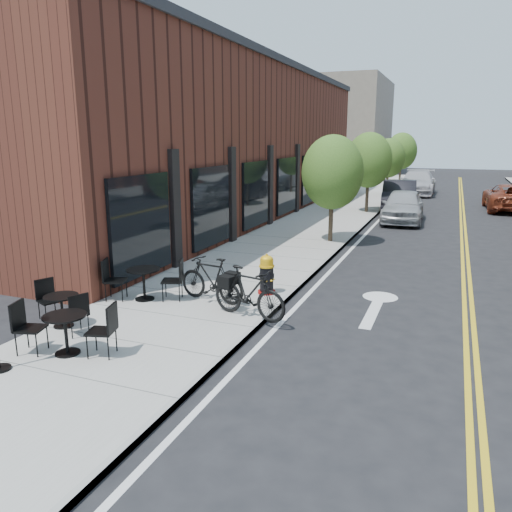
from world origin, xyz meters
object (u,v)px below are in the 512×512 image
at_px(parked_car_a, 403,206).
at_px(parked_car_c, 417,183).
at_px(bistro_set_b, 62,306).
at_px(parked_car_b, 399,196).
at_px(bicycle_right, 249,293).
at_px(bistro_set_c, 144,280).
at_px(bistro_set_a, 66,329).
at_px(bicycle_left, 212,279).
at_px(fire_hydrant, 267,275).
at_px(parked_car_far, 510,197).

relative_size(parked_car_a, parked_car_c, 0.79).
distance_m(bistro_set_b, parked_car_b, 20.62).
height_order(bicycle_right, bistro_set_c, bicycle_right).
bearing_deg(parked_car_a, bistro_set_a, -104.51).
height_order(bistro_set_a, bistro_set_c, bistro_set_c).
height_order(bicycle_left, parked_car_c, parked_car_c).
xyz_separation_m(bistro_set_c, parked_car_b, (3.86, 18.10, 0.20)).
bearing_deg(parked_car_c, fire_hydrant, -93.70).
bearing_deg(bistro_set_b, bicycle_left, 74.01).
distance_m(bistro_set_c, parked_car_b, 18.50).
bearing_deg(parked_car_far, bicycle_right, 70.12).
bearing_deg(bistro_set_a, fire_hydrant, 50.05).
bearing_deg(bistro_set_c, bistro_set_a, -102.35).
relative_size(fire_hydrant, bicycle_right, 0.54).
xyz_separation_m(bistro_set_a, parked_car_a, (3.96, 17.44, 0.17)).
height_order(fire_hydrant, parked_car_far, parked_car_far).
height_order(bicycle_left, bistro_set_c, bicycle_left).
distance_m(fire_hydrant, parked_car_far, 20.09).
height_order(parked_car_c, parked_car_far, parked_car_c).
height_order(bistro_set_b, parked_car_a, parked_car_a).
bearing_deg(parked_car_b, bistro_set_c, -107.50).
xyz_separation_m(bicycle_left, parked_car_c, (2.67, 26.35, 0.17)).
bearing_deg(parked_car_b, bistro_set_a, -104.59).
relative_size(parked_car_c, parked_car_far, 1.09).
bearing_deg(parked_car_far, parked_car_a, 48.52).
bearing_deg(fire_hydrant, parked_car_far, 53.42).
xyz_separation_m(bistro_set_a, parked_car_c, (3.73, 29.88, 0.23)).
bearing_deg(bicycle_right, fire_hydrant, 22.16).
relative_size(bistro_set_a, parked_car_far, 0.34).
xyz_separation_m(bicycle_left, bistro_set_b, (-2.06, -2.52, -0.10)).
relative_size(fire_hydrant, bistro_set_b, 0.62).
height_order(fire_hydrant, parked_car_c, parked_car_c).
bearing_deg(parked_car_c, bistro_set_c, -98.72).
relative_size(bicycle_left, parked_car_b, 0.36).
distance_m(bistro_set_a, parked_car_c, 30.11).
height_order(bistro_set_b, parked_car_b, parked_car_b).
height_order(fire_hydrant, parked_car_a, parked_car_a).
distance_m(bicycle_right, bistro_set_b, 3.75).
bearing_deg(parked_car_a, bicycle_right, -98.34).
bearing_deg(bicycle_left, bistro_set_a, -6.33).
relative_size(fire_hydrant, parked_car_c, 0.17).
height_order(bicycle_left, bicycle_right, bicycle_right).
relative_size(bicycle_right, parked_car_c, 0.32).
xyz_separation_m(bicycle_left, bistro_set_a, (-1.06, -3.53, -0.06)).
xyz_separation_m(bistro_set_b, parked_car_far, (9.90, 22.43, 0.17)).
height_order(bistro_set_a, bistro_set_b, bistro_set_a).
height_order(bistro_set_c, parked_car_b, parked_car_b).
bearing_deg(parked_car_c, bistro_set_a, -96.97).
bearing_deg(fire_hydrant, bistro_set_c, -165.37).
xyz_separation_m(bicycle_left, parked_car_a, (2.90, 13.91, 0.11)).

